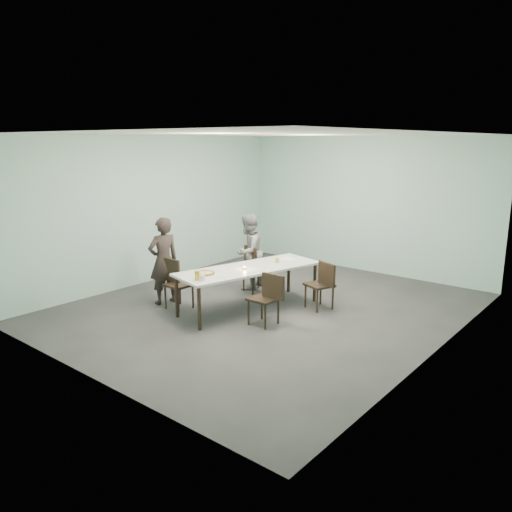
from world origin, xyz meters
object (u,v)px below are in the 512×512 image
Objects in this scene: beer_glass at (197,275)px; chair_far_left at (253,266)px; tealight at (244,268)px; amber_tumbler at (277,260)px; chair_far_right at (322,282)px; side_plate at (223,276)px; diner_near at (164,261)px; pizza at (205,273)px; chair_near_left at (176,280)px; chair_near_right at (267,295)px; table at (249,271)px; diner_far at (248,252)px; water_tumbler at (203,278)px.

chair_far_left is at bearing 104.39° from beer_glass.
tealight is 0.77m from amber_tumbler.
chair_far_right is 1.78m from side_plate.
diner_near is 28.25× the size of tealight.
chair_near_left is at bearing 176.77° from pizza.
chair_far_left is (0.42, 1.64, 0.00)m from chair_near_left.
beer_glass is at bearing -57.53° from chair_far_left.
tealight is at bearing -39.46° from chair_far_left.
table is at bearing -30.30° from chair_near_right.
diner_near is 1.78m from diner_far.
table is 1.83× the size of diner_far.
chair_near_right is 1.06m from water_tumbler.
diner_far is 1.04m from amber_tumbler.
diner_far is (0.57, 1.69, -0.04)m from diner_near.
beer_glass is at bearing -65.22° from pizza.
chair_far_right is 15.54× the size of tealight.
chair_far_right is at bearing 73.87° from diner_far.
diner_near is (-2.15, -0.29, 0.29)m from chair_near_right.
side_plate is 1.20× the size of beer_glass.
chair_near_left is (-1.05, -0.76, -0.19)m from table.
chair_near_left reaches higher than table.
diner_near is at bearing -178.31° from side_plate.
diner_near is at bearing 7.53° from chair_near_right.
chair_far_left is 1.24m from tealight.
water_tumbler is 1.61× the size of tealight.
beer_glass is at bearing -20.49° from chair_near_left.
beer_glass reaches higher than water_tumbler.
side_plate is at bearing 17.28° from diner_far.
amber_tumbler is at bearing 80.43° from tealight.
chair_far_right is at bearing 134.89° from diner_near.
beer_glass is at bearing 8.65° from diner_far.
table is 15.22× the size of side_plate.
water_tumbler reaches higher than pizza.
table is at bearing 36.84° from chair_near_left.
diner_near reaches higher than beer_glass.
chair_near_left and chair_far_left have the same top height.
pizza is at bearing -157.30° from side_plate.
chair_far_right is 2.16m from water_tumbler.
chair_far_left is 0.87m from amber_tumbler.
diner_near reaches higher than amber_tumbler.
chair_near_left reaches higher than tealight.
diner_near is (-2.41, -1.50, 0.29)m from chair_far_right.
water_tumbler reaches higher than tealight.
tealight is (-0.01, 0.54, 0.02)m from side_plate.
water_tumbler is at bearing -50.62° from pizza.
chair_near_left is 1.05m from beer_glass.
chair_near_right is at bearing 40.75° from water_tumbler.
water_tumbler reaches higher than amber_tumbler.
beer_glass reaches higher than chair_near_right.
chair_near_right is 2.56× the size of pizza.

